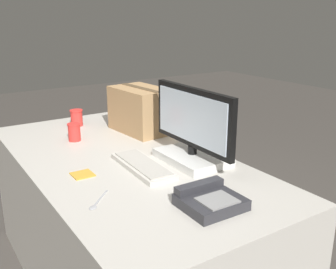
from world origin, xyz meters
TOP-DOWN VIEW (x-y plane):
  - office_desk at (0.00, 0.00)m, footprint 1.80×0.90m
  - monitor at (0.23, 0.26)m, footprint 0.57×0.24m
  - keyboard at (0.18, 0.02)m, footprint 0.41×0.16m
  - desk_phone at (0.64, 0.04)m, footprint 0.20×0.22m
  - paper_cup_left at (-0.68, 0.02)m, footprint 0.08×0.08m
  - paper_cup_right at (-0.39, -0.10)m, footprint 0.07×0.07m
  - spoon at (0.39, -0.31)m, footprint 0.13×0.13m
  - cardboard_box at (-0.35, 0.31)m, footprint 0.40×0.28m
  - sticky_note_pad at (0.10, -0.25)m, footprint 0.09×0.09m

SIDE VIEW (x-z plane):
  - office_desk at x=0.00m, z-range 0.00..0.74m
  - spoon at x=0.39m, z-range 0.74..0.75m
  - sticky_note_pad at x=0.10m, z-range 0.74..0.75m
  - keyboard at x=0.18m, z-range 0.74..0.77m
  - desk_phone at x=0.64m, z-range 0.73..0.80m
  - paper_cup_right at x=-0.39m, z-range 0.74..0.84m
  - paper_cup_left at x=-0.68m, z-range 0.74..0.85m
  - cardboard_box at x=-0.35m, z-range 0.74..1.01m
  - monitor at x=0.23m, z-range 0.70..1.06m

